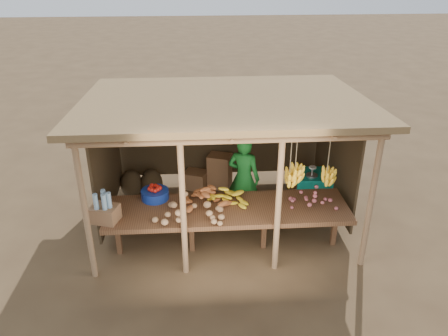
{
  "coord_description": "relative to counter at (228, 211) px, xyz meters",
  "views": [
    {
      "loc": [
        -0.48,
        -6.95,
        4.48
      ],
      "look_at": [
        0.0,
        0.0,
        1.05
      ],
      "focal_mm": 35.0,
      "sensor_mm": 36.0,
      "label": 1
    }
  ],
  "objects": [
    {
      "name": "bottle_box",
      "position": [
        -1.9,
        -0.24,
        0.25
      ],
      "size": [
        0.47,
        0.42,
        0.5
      ],
      "color": "#8A5F3E",
      "rests_on": "counter"
    },
    {
      "name": "burlap_sacks",
      "position": [
        -1.63,
        2.03,
        -0.47
      ],
      "size": [
        0.87,
        0.46,
        0.62
      ],
      "color": "#40311D",
      "rests_on": "ground"
    },
    {
      "name": "ground",
      "position": [
        -0.0,
        0.95,
        -0.74
      ],
      "size": [
        60.0,
        60.0,
        0.0
      ],
      "primitive_type": "plane",
      "color": "brown",
      "rests_on": "ground"
    },
    {
      "name": "onion_heap",
      "position": [
        1.38,
        -0.04,
        0.24
      ],
      "size": [
        0.82,
        0.61,
        0.35
      ],
      "primitive_type": null,
      "rotation": [
        0.0,
        0.0,
        -0.27
      ],
      "color": "#BA5A61",
      "rests_on": "counter"
    },
    {
      "name": "carton_stack",
      "position": [
        -0.18,
        2.15,
        -0.41
      ],
      "size": [
        1.06,
        0.49,
        0.74
      ],
      "color": "#8A5F3E",
      "rests_on": "ground"
    },
    {
      "name": "banana_pile",
      "position": [
        -0.05,
        0.14,
        0.24
      ],
      "size": [
        0.71,
        0.51,
        0.35
      ],
      "primitive_type": null,
      "rotation": [
        0.0,
        0.0,
        0.22
      ],
      "color": "yellow",
      "rests_on": "counter"
    },
    {
      "name": "stall_structure",
      "position": [
        0.06,
        1.06,
        1.19
      ],
      "size": [
        4.7,
        3.5,
        2.43
      ],
      "color": "#A97E57",
      "rests_on": "ground"
    },
    {
      "name": "potato_heap",
      "position": [
        -0.63,
        -0.2,
        0.25
      ],
      "size": [
        1.18,
        0.9,
        0.37
      ],
      "primitive_type": null,
      "rotation": [
        0.0,
        0.0,
        0.3
      ],
      "color": "tan",
      "rests_on": "counter"
    },
    {
      "name": "counter",
      "position": [
        0.0,
        0.0,
        0.0
      ],
      "size": [
        3.9,
        1.05,
        0.8
      ],
      "color": "brown",
      "rests_on": "ground"
    },
    {
      "name": "tarp_crate",
      "position": [
        1.75,
        1.35,
        -0.38
      ],
      "size": [
        0.77,
        0.67,
        0.88
      ],
      "color": "brown",
      "rests_on": "ground"
    },
    {
      "name": "sweet_potato_heap",
      "position": [
        -0.27,
        0.11,
        0.24
      ],
      "size": [
        0.97,
        0.66,
        0.35
      ],
      "primitive_type": null,
      "rotation": [
        0.0,
        0.0,
        -0.14
      ],
      "color": "#B05E2D",
      "rests_on": "counter"
    },
    {
      "name": "tomato_basin",
      "position": [
        -1.19,
        0.38,
        0.16
      ],
      "size": [
        0.46,
        0.46,
        0.24
      ],
      "rotation": [
        0.0,
        0.0,
        -0.21
      ],
      "color": "navy",
      "rests_on": "counter"
    },
    {
      "name": "vendor",
      "position": [
        0.36,
        0.98,
        0.08
      ],
      "size": [
        0.71,
        0.61,
        1.64
      ],
      "primitive_type": "imported",
      "rotation": [
        0.0,
        0.0,
        2.71
      ],
      "color": "#176B24",
      "rests_on": "ground"
    }
  ]
}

